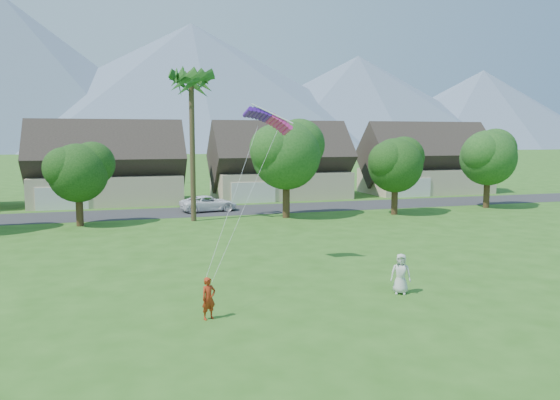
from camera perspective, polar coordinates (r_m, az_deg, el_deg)
name	(u,v)px	position (r m, az deg, el deg)	size (l,w,h in m)	color
ground	(361,338)	(20.17, 8.50, -14.06)	(500.00, 500.00, 0.00)	#2D6019
street	(207,211)	(52.15, -7.65, -1.17)	(90.00, 7.00, 0.01)	#2D2D30
kite_flyer	(209,298)	(21.77, -7.47, -10.16)	(0.61, 0.40, 1.66)	#A42C12
watcher	(401,274)	(25.49, 12.50, -7.54)	(0.90, 0.58, 1.84)	silver
parked_car	(209,203)	(52.08, -7.48, -0.36)	(2.47, 5.35, 1.49)	white
mountain_ridge	(152,90)	(278.49, -13.18, 11.10)	(540.00, 240.00, 70.00)	slate
houses_row	(198,169)	(60.73, -8.60, 3.19)	(72.75, 8.19, 8.86)	beige
tree_row	(204,163)	(45.52, -7.94, 3.86)	(62.27, 6.67, 8.45)	#47301C
fan_palm	(191,78)	(46.16, -9.27, 12.47)	(3.00, 3.00, 13.80)	#4C3D26
parafoil_kite	(269,118)	(29.47, -1.17, 8.58)	(2.60, 1.06, 0.50)	#5217AD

